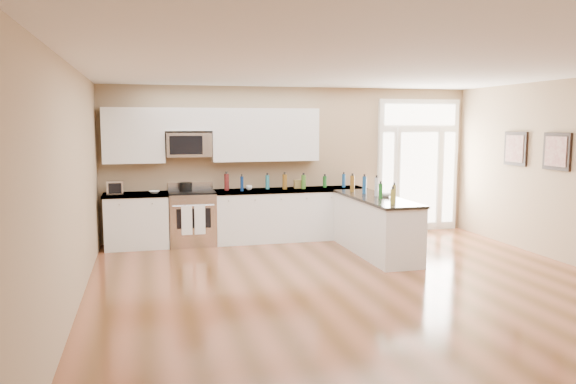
% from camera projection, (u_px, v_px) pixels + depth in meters
% --- Properties ---
extents(ground, '(8.00, 8.00, 0.00)m').
position_uv_depth(ground, '(377.00, 299.00, 6.85)').
color(ground, brown).
extents(room_shell, '(8.00, 8.00, 8.00)m').
position_uv_depth(room_shell, '(380.00, 159.00, 6.65)').
color(room_shell, tan).
rests_on(room_shell, ground).
extents(back_cabinet_left, '(1.10, 0.66, 0.94)m').
position_uv_depth(back_cabinet_left, '(137.00, 222.00, 9.65)').
color(back_cabinet_left, white).
rests_on(back_cabinet_left, ground).
extents(back_cabinet_right, '(2.85, 0.66, 0.94)m').
position_uv_depth(back_cabinet_right, '(289.00, 216.00, 10.31)').
color(back_cabinet_right, white).
rests_on(back_cabinet_right, ground).
extents(peninsula_cabinet, '(0.69, 2.32, 0.94)m').
position_uv_depth(peninsula_cabinet, '(375.00, 228.00, 9.18)').
color(peninsula_cabinet, white).
rests_on(peninsula_cabinet, ground).
extents(upper_cabinet_left, '(1.04, 0.33, 0.95)m').
position_uv_depth(upper_cabinet_left, '(134.00, 135.00, 9.60)').
color(upper_cabinet_left, white).
rests_on(upper_cabinet_left, room_shell).
extents(upper_cabinet_right, '(1.94, 0.33, 0.95)m').
position_uv_depth(upper_cabinet_right, '(265.00, 135.00, 10.17)').
color(upper_cabinet_right, white).
rests_on(upper_cabinet_right, room_shell).
extents(upper_cabinet_short, '(0.82, 0.33, 0.40)m').
position_uv_depth(upper_cabinet_short, '(188.00, 119.00, 9.80)').
color(upper_cabinet_short, white).
rests_on(upper_cabinet_short, room_shell).
extents(microwave, '(0.78, 0.41, 0.42)m').
position_uv_depth(microwave, '(189.00, 145.00, 9.81)').
color(microwave, silver).
rests_on(microwave, room_shell).
extents(entry_door, '(1.70, 0.10, 2.60)m').
position_uv_depth(entry_door, '(418.00, 165.00, 11.12)').
color(entry_door, white).
rests_on(entry_door, ground).
extents(wall_art_near, '(0.05, 0.58, 0.58)m').
position_uv_depth(wall_art_near, '(515.00, 149.00, 9.61)').
color(wall_art_near, black).
rests_on(wall_art_near, room_shell).
extents(wall_art_far, '(0.05, 0.58, 0.58)m').
position_uv_depth(wall_art_far, '(557.00, 151.00, 8.65)').
color(wall_art_far, black).
rests_on(wall_art_far, room_shell).
extents(kitchen_range, '(0.80, 0.71, 1.08)m').
position_uv_depth(kitchen_range, '(192.00, 218.00, 9.87)').
color(kitchen_range, silver).
rests_on(kitchen_range, ground).
extents(stockpot, '(0.27, 0.27, 0.17)m').
position_uv_depth(stockpot, '(186.00, 186.00, 9.81)').
color(stockpot, black).
rests_on(stockpot, kitchen_range).
extents(toaster_oven, '(0.27, 0.21, 0.23)m').
position_uv_depth(toaster_oven, '(115.00, 188.00, 9.45)').
color(toaster_oven, silver).
rests_on(toaster_oven, back_cabinet_left).
extents(cardboard_box, '(0.20, 0.16, 0.15)m').
position_uv_depth(cardboard_box, '(299.00, 184.00, 10.36)').
color(cardboard_box, brown).
rests_on(cardboard_box, back_cabinet_right).
extents(bowl_left, '(0.20, 0.20, 0.04)m').
position_uv_depth(bowl_left, '(154.00, 192.00, 9.59)').
color(bowl_left, white).
rests_on(bowl_left, back_cabinet_left).
extents(bowl_peninsula, '(0.22, 0.22, 0.06)m').
position_uv_depth(bowl_peninsula, '(386.00, 195.00, 9.13)').
color(bowl_peninsula, white).
rests_on(bowl_peninsula, peninsula_cabinet).
extents(cup_counter, '(0.11, 0.11, 0.09)m').
position_uv_depth(cup_counter, '(249.00, 188.00, 10.08)').
color(cup_counter, white).
rests_on(cup_counter, back_cabinet_right).
extents(counter_bottles, '(2.36, 2.44, 0.31)m').
position_uv_depth(counter_bottles, '(317.00, 184.00, 9.78)').
color(counter_bottles, '#19591E').
rests_on(counter_bottles, back_cabinet_right).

